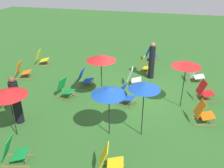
{
  "coord_description": "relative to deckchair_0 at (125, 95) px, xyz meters",
  "views": [
    {
      "loc": [
        -8.61,
        -1.03,
        4.94
      ],
      "look_at": [
        0.0,
        1.2,
        0.5
      ],
      "focal_mm": 38.29,
      "sensor_mm": 36.0,
      "label": 1
    }
  ],
  "objects": [
    {
      "name": "deckchair_11",
      "position": [
        1.14,
        5.32,
        0.0
      ],
      "size": [
        0.66,
        0.86,
        0.83
      ],
      "rotation": [
        0.0,
        0.0,
        0.26
      ],
      "color": "olive",
      "rests_on": "ground"
    },
    {
      "name": "person_0",
      "position": [
        -2.16,
        3.32,
        0.46
      ],
      "size": [
        0.34,
        0.34,
        1.74
      ],
      "rotation": [
        0.0,
        0.0,
        4.85
      ],
      "color": "black",
      "rests_on": "ground"
    },
    {
      "name": "deckchair_6",
      "position": [
        -0.58,
        -2.87,
        0.0
      ],
      "size": [
        0.62,
        0.84,
        0.83
      ],
      "rotation": [
        0.0,
        0.0,
        0.21
      ],
      "color": "olive",
      "rests_on": "ground"
    },
    {
      "name": "deckchair_8",
      "position": [
        2.75,
        -2.81,
        0.0
      ],
      "size": [
        0.55,
        0.8,
        0.83
      ],
      "rotation": [
        0.0,
        0.0,
        0.1
      ],
      "color": "olive",
      "rests_on": "ground"
    },
    {
      "name": "deckchair_13",
      "position": [
        1.66,
        -0.02,
        0.0
      ],
      "size": [
        0.57,
        0.82,
        0.83
      ],
      "rotation": [
        0.0,
        0.0,
        0.13
      ],
      "color": "olive",
      "rests_on": "ground"
    },
    {
      "name": "deckchair_7",
      "position": [
        1.1,
        -3.04,
        0.0
      ],
      "size": [
        0.68,
        0.87,
        0.83
      ],
      "rotation": [
        0.0,
        0.0,
        0.29
      ],
      "color": "olive",
      "rests_on": "ground"
    },
    {
      "name": "person_1",
      "position": [
        2.66,
        -0.72,
        0.49
      ],
      "size": [
        0.39,
        0.39,
        1.78
      ],
      "rotation": [
        0.0,
        0.0,
        2.17
      ],
      "color": "black",
      "rests_on": "ground"
    },
    {
      "name": "umbrella_1",
      "position": [
        0.31,
        -2.14,
        1.41
      ],
      "size": [
        1.07,
        1.07,
        1.89
      ],
      "color": "black",
      "rests_on": "ground"
    },
    {
      "name": "umbrella_4",
      "position": [
        -1.8,
        -0.91,
        1.4
      ],
      "size": [
        0.97,
        0.97,
        1.88
      ],
      "color": "black",
      "rests_on": "ground"
    },
    {
      "name": "umbrella_2",
      "position": [
        -2.01,
        0.11,
        1.2
      ],
      "size": [
        1.1,
        1.1,
        1.7
      ],
      "color": "black",
      "rests_on": "ground"
    },
    {
      "name": "umbrella_0",
      "position": [
        -2.82,
        2.99,
        1.19
      ],
      "size": [
        1.12,
        1.12,
        1.67
      ],
      "color": "black",
      "rests_on": "ground"
    },
    {
      "name": "deckchair_4",
      "position": [
        -0.11,
        2.51,
        0.0
      ],
      "size": [
        0.63,
        0.85,
        0.83
      ],
      "rotation": [
        0.0,
        0.0,
        -0.22
      ],
      "color": "olive",
      "rests_on": "ground"
    },
    {
      "name": "deckchair_2",
      "position": [
        4.99,
        -0.45,
        0.0
      ],
      "size": [
        0.61,
        0.84,
        0.83
      ],
      "rotation": [
        0.0,
        0.0,
        0.19
      ],
      "color": "olive",
      "rests_on": "ground"
    },
    {
      "name": "deckchair_10",
      "position": [
        1.06,
        2.09,
        0.0
      ],
      "size": [
        0.48,
        0.76,
        0.83
      ],
      "rotation": [
        0.0,
        0.0,
        0.01
      ],
      "color": "olive",
      "rests_on": "ground"
    },
    {
      "name": "deckchair_12",
      "position": [
        -3.86,
        2.31,
        0.0
      ],
      "size": [
        0.66,
        0.86,
        0.83
      ],
      "rotation": [
        0.0,
        0.0,
        0.26
      ],
      "color": "olive",
      "rests_on": "ground"
    },
    {
      "name": "umbrella_3",
      "position": [
        0.13,
        1.0,
        1.41
      ],
      "size": [
        1.15,
        1.15,
        1.9
      ],
      "color": "black",
      "rests_on": "ground"
    },
    {
      "name": "ground_plane",
      "position": [
        0.55,
        -0.52,
        -0.37
      ],
      "size": [
        40.0,
        40.0,
        0.0
      ],
      "primitive_type": "plane",
      "color": "#2D6026"
    },
    {
      "name": "deckchair_14",
      "position": [
        2.9,
        5.29,
        0.0
      ],
      "size": [
        0.67,
        0.86,
        0.83
      ],
      "rotation": [
        0.0,
        0.0,
        0.28
      ],
      "color": "olive",
      "rests_on": "ground"
    },
    {
      "name": "deckchair_3",
      "position": [
        3.22,
        -0.31,
        0.0
      ],
      "size": [
        0.54,
        0.8,
        0.83
      ],
      "rotation": [
        0.0,
        0.0,
        -0.08
      ],
      "color": "olive",
      "rests_on": "ground"
    },
    {
      "name": "deckchair_1",
      "position": [
        -3.56,
        -0.31,
        0.0
      ],
      "size": [
        0.62,
        0.84,
        0.83
      ],
      "rotation": [
        0.0,
        0.0,
        0.2
      ],
      "color": "olive",
      "rests_on": "ground"
    },
    {
      "name": "deckchair_0",
      "position": [
        0.0,
        0.0,
        0.0
      ],
      "size": [
        0.67,
        0.86,
        0.83
      ],
      "rotation": [
        0.0,
        0.0,
        -0.28
      ],
      "color": "olive",
      "rests_on": "ground"
    }
  ]
}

